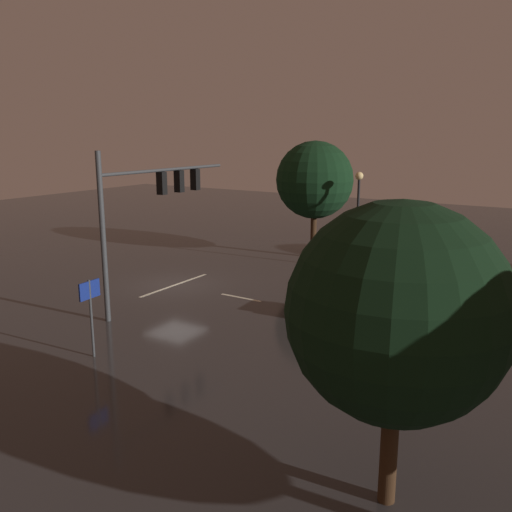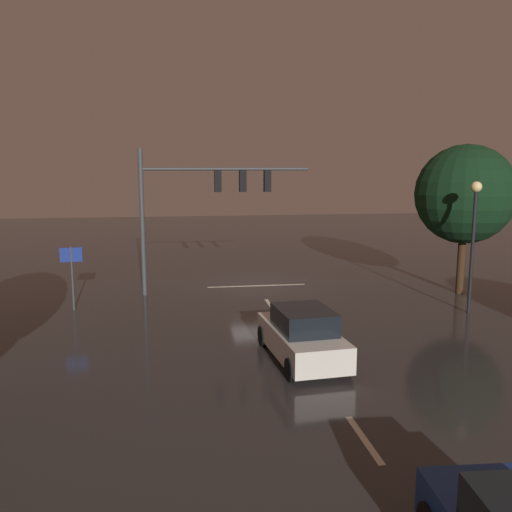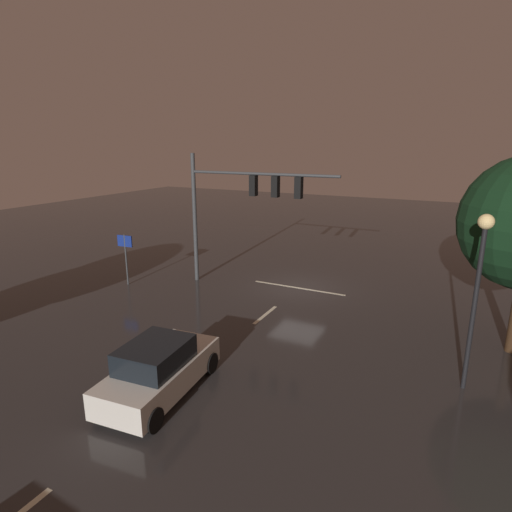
{
  "view_description": "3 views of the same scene",
  "coord_description": "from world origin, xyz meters",
  "px_view_note": "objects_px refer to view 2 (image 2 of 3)",
  "views": [
    {
      "loc": [
        20.17,
        17.61,
        7.52
      ],
      "look_at": [
        0.86,
        5.37,
        2.32
      ],
      "focal_mm": 38.34,
      "sensor_mm": 36.0,
      "label": 1
    },
    {
      "loc": [
        4.08,
        26.87,
        6.02
      ],
      "look_at": [
        0.94,
        6.01,
        2.54
      ],
      "focal_mm": 38.32,
      "sensor_mm": 36.0,
      "label": 2
    },
    {
      "loc": [
        -7.46,
        19.68,
        7.31
      ],
      "look_at": [
        0.65,
        3.62,
        2.51
      ],
      "focal_mm": 29.76,
      "sensor_mm": 36.0,
      "label": 3
    }
  ],
  "objects_px": {
    "car_approaching": "(302,336)",
    "route_sign": "(72,264)",
    "tree_left_near": "(465,194)",
    "street_lamp_left_kerb": "(474,223)",
    "traffic_signal_assembly": "(203,194)"
  },
  "relations": [
    {
      "from": "street_lamp_left_kerb",
      "to": "route_sign",
      "type": "height_order",
      "value": "street_lamp_left_kerb"
    },
    {
      "from": "traffic_signal_assembly",
      "to": "tree_left_near",
      "type": "xyz_separation_m",
      "value": [
        -12.09,
        1.85,
        -0.0
      ]
    },
    {
      "from": "traffic_signal_assembly",
      "to": "route_sign",
      "type": "distance_m",
      "value": 6.73
    },
    {
      "from": "car_approaching",
      "to": "route_sign",
      "type": "height_order",
      "value": "route_sign"
    },
    {
      "from": "street_lamp_left_kerb",
      "to": "tree_left_near",
      "type": "relative_size",
      "value": 0.77
    },
    {
      "from": "car_approaching",
      "to": "tree_left_near",
      "type": "distance_m",
      "value": 13.01
    },
    {
      "from": "route_sign",
      "to": "tree_left_near",
      "type": "distance_m",
      "value": 17.97
    },
    {
      "from": "traffic_signal_assembly",
      "to": "route_sign",
      "type": "bearing_deg",
      "value": 22.68
    },
    {
      "from": "route_sign",
      "to": "street_lamp_left_kerb",
      "type": "bearing_deg",
      "value": 170.01
    },
    {
      "from": "car_approaching",
      "to": "route_sign",
      "type": "relative_size",
      "value": 1.65
    },
    {
      "from": "car_approaching",
      "to": "route_sign",
      "type": "bearing_deg",
      "value": -42.01
    },
    {
      "from": "street_lamp_left_kerb",
      "to": "traffic_signal_assembly",
      "type": "bearing_deg",
      "value": -26.23
    },
    {
      "from": "street_lamp_left_kerb",
      "to": "route_sign",
      "type": "xyz_separation_m",
      "value": [
        16.3,
        -2.87,
        -1.79
      ]
    },
    {
      "from": "street_lamp_left_kerb",
      "to": "tree_left_near",
      "type": "bearing_deg",
      "value": -113.16
    },
    {
      "from": "street_lamp_left_kerb",
      "to": "tree_left_near",
      "type": "distance_m",
      "value": 3.81
    }
  ]
}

